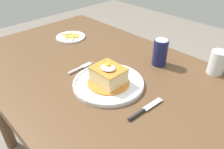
% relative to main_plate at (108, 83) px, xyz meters
% --- Properties ---
extents(dining_table, '(1.45, 0.84, 0.76)m').
position_rel_main_plate_xyz_m(dining_table, '(-0.07, 0.05, -0.11)').
color(dining_table, brown).
rests_on(dining_table, ground_plane).
extents(main_plate, '(0.29, 0.29, 0.02)m').
position_rel_main_plate_xyz_m(main_plate, '(0.00, 0.00, 0.00)').
color(main_plate, white).
rests_on(main_plate, dining_table).
extents(sandwich_meal, '(0.17, 0.17, 0.09)m').
position_rel_main_plate_xyz_m(sandwich_meal, '(0.00, -0.00, 0.04)').
color(sandwich_meal, orange).
rests_on(sandwich_meal, main_plate).
extents(fork, '(0.02, 0.14, 0.01)m').
position_rel_main_plate_xyz_m(fork, '(-0.18, -0.02, -0.00)').
color(fork, silver).
rests_on(fork, dining_table).
extents(knife, '(0.03, 0.17, 0.01)m').
position_rel_main_plate_xyz_m(knife, '(0.20, -0.03, -0.00)').
color(knife, '#262628').
rests_on(knife, dining_table).
extents(soda_can, '(0.07, 0.07, 0.12)m').
position_rel_main_plate_xyz_m(soda_can, '(0.05, 0.28, 0.05)').
color(soda_can, '#191E51').
rests_on(soda_can, dining_table).
extents(drinking_glass, '(0.07, 0.07, 0.10)m').
position_rel_main_plate_xyz_m(drinking_glass, '(0.26, 0.40, 0.04)').
color(drinking_glass, gold).
rests_on(drinking_glass, dining_table).
extents(side_plate_fries, '(0.17, 0.17, 0.02)m').
position_rel_main_plate_xyz_m(side_plate_fries, '(-0.50, 0.16, -0.00)').
color(side_plate_fries, white).
rests_on(side_plate_fries, dining_table).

